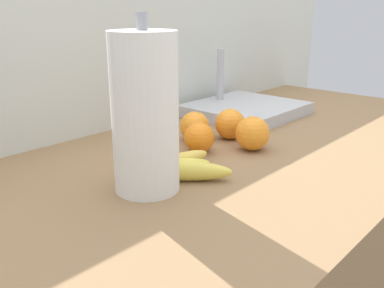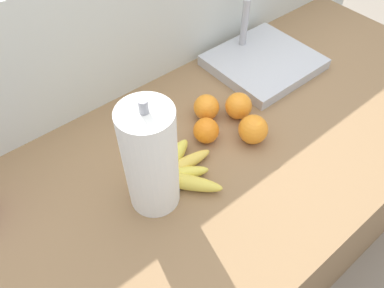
% 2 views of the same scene
% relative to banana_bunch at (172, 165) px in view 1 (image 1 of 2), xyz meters
% --- Properties ---
extents(wall_back, '(2.18, 0.06, 1.30)m').
position_rel_banana_bunch_xyz_m(wall_back, '(0.19, 0.39, -0.27)').
color(wall_back, silver).
rests_on(wall_back, ground).
extents(banana_bunch, '(0.20, 0.21, 0.04)m').
position_rel_banana_bunch_xyz_m(banana_bunch, '(0.00, 0.00, 0.00)').
color(banana_bunch, '#E3CC4C').
rests_on(banana_bunch, counter).
extents(orange_far_right, '(0.08, 0.08, 0.08)m').
position_rel_banana_bunch_xyz_m(orange_far_right, '(0.20, 0.12, 0.02)').
color(orange_far_right, orange).
rests_on(orange_far_right, counter).
extents(orange_center, '(0.08, 0.08, 0.08)m').
position_rel_banana_bunch_xyz_m(orange_center, '(0.24, -0.03, 0.02)').
color(orange_center, orange).
rests_on(orange_center, counter).
extents(orange_back_left, '(0.07, 0.07, 0.07)m').
position_rel_banana_bunch_xyz_m(orange_back_left, '(0.14, 0.05, 0.02)').
color(orange_back_left, orange).
rests_on(orange_back_left, counter).
extents(orange_right, '(0.08, 0.08, 0.08)m').
position_rel_banana_bunch_xyz_m(orange_right, '(0.28, 0.06, 0.02)').
color(orange_right, orange).
rests_on(orange_right, counter).
extents(paper_towel_roll, '(0.12, 0.12, 0.32)m').
position_rel_banana_bunch_xyz_m(paper_towel_roll, '(-0.08, -0.02, 0.13)').
color(paper_towel_roll, white).
rests_on(paper_towel_roll, counter).
extents(sink_basin, '(0.33, 0.30, 0.20)m').
position_rel_banana_bunch_xyz_m(sink_basin, '(0.51, 0.18, 0.00)').
color(sink_basin, '#B7BABF').
rests_on(sink_basin, counter).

